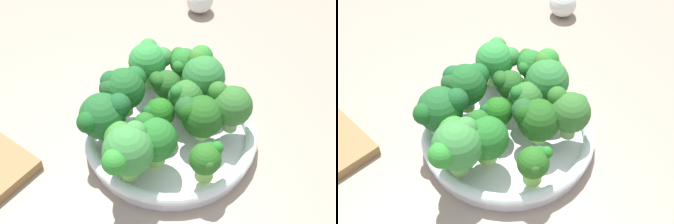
% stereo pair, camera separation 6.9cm
% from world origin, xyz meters
% --- Properties ---
extents(ground_plane, '(1.30, 1.30, 0.03)m').
position_xyz_m(ground_plane, '(0.00, 0.00, -0.01)').
color(ground_plane, gray).
extents(bowl, '(0.25, 0.25, 0.03)m').
position_xyz_m(bowl, '(-0.02, -0.00, 0.02)').
color(bowl, white).
rests_on(bowl, ground_plane).
extents(broccoli_floret_0, '(0.05, 0.05, 0.06)m').
position_xyz_m(broccoli_floret_0, '(-0.10, -0.04, 0.07)').
color(broccoli_floret_0, '#84C25E').
rests_on(broccoli_floret_0, bowl).
extents(broccoli_floret_1, '(0.04, 0.04, 0.05)m').
position_xyz_m(broccoli_floret_1, '(-0.01, -0.01, 0.06)').
color(broccoli_floret_1, '#77C152').
rests_on(broccoli_floret_1, bowl).
extents(broccoli_floret_2, '(0.07, 0.06, 0.08)m').
position_xyz_m(broccoli_floret_2, '(-0.10, -0.01, 0.08)').
color(broccoli_floret_2, '#77BF4E').
rests_on(broccoli_floret_2, bowl).
extents(broccoli_floret_3, '(0.05, 0.04, 0.06)m').
position_xyz_m(broccoli_floret_3, '(0.02, 0.09, 0.06)').
color(broccoli_floret_3, '#83C150').
rests_on(broccoli_floret_3, bowl).
extents(broccoli_floret_4, '(0.06, 0.07, 0.06)m').
position_xyz_m(broccoli_floret_4, '(-0.03, 0.04, 0.07)').
color(broccoli_floret_4, '#A1D063').
rests_on(broccoli_floret_4, bowl).
extents(broccoli_floret_5, '(0.08, 0.06, 0.08)m').
position_xyz_m(broccoli_floret_5, '(0.08, 0.01, 0.08)').
color(broccoli_floret_5, '#7FBF59').
rests_on(broccoli_floret_5, bowl).
extents(broccoli_floret_6, '(0.06, 0.06, 0.07)m').
position_xyz_m(broccoli_floret_6, '(0.04, 0.02, 0.07)').
color(broccoli_floret_6, '#90C656').
rests_on(broccoli_floret_6, bowl).
extents(broccoli_floret_7, '(0.07, 0.06, 0.07)m').
position_xyz_m(broccoli_floret_7, '(0.05, -0.06, 0.07)').
color(broccoli_floret_7, '#86CC59').
rests_on(broccoli_floret_7, bowl).
extents(broccoli_floret_8, '(0.07, 0.06, 0.08)m').
position_xyz_m(broccoli_floret_8, '(-0.00, -0.07, 0.08)').
color(broccoli_floret_8, '#87BD63').
rests_on(broccoli_floret_8, bowl).
extents(broccoli_floret_9, '(0.06, 0.06, 0.07)m').
position_xyz_m(broccoli_floret_9, '(-0.07, -0.08, 0.07)').
color(broccoli_floret_9, '#79B859').
rests_on(broccoli_floret_9, bowl).
extents(broccoli_floret_10, '(0.04, 0.05, 0.05)m').
position_xyz_m(broccoli_floret_10, '(-0.05, -0.04, 0.06)').
color(broccoli_floret_10, '#8CC457').
rests_on(broccoli_floret_10, bowl).
extents(broccoli_floret_11, '(0.04, 0.05, 0.05)m').
position_xyz_m(broccoli_floret_11, '(0.06, -0.02, 0.06)').
color(broccoli_floret_11, '#82BD5C').
rests_on(broccoli_floret_11, bowl).
extents(broccoli_floret_12, '(0.06, 0.06, 0.07)m').
position_xyz_m(broccoli_floret_12, '(-0.07, 0.06, 0.07)').
color(broccoli_floret_12, '#8FBE6A').
rests_on(broccoli_floret_12, bowl).
extents(broccoli_floret_13, '(0.05, 0.05, 0.06)m').
position_xyz_m(broccoli_floret_13, '(-0.05, 0.00, 0.06)').
color(broccoli_floret_13, '#A2CA66').
rests_on(broccoli_floret_13, bowl).
extents(garlic_bulb, '(0.05, 0.05, 0.05)m').
position_xyz_m(garlic_bulb, '(-0.31, -0.16, 0.02)').
color(garlic_bulb, silver).
rests_on(garlic_bulb, ground_plane).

